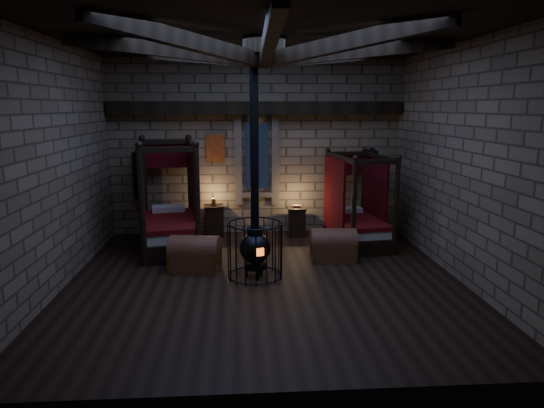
{
  "coord_description": "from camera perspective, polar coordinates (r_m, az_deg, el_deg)",
  "views": [
    {
      "loc": [
        -0.44,
        -8.28,
        3.08
      ],
      "look_at": [
        0.17,
        0.6,
        1.28
      ],
      "focal_mm": 32.0,
      "sensor_mm": 36.0,
      "label": 1
    }
  ],
  "objects": [
    {
      "name": "nightstand_left",
      "position": [
        11.74,
        -6.83,
        -1.92
      ],
      "size": [
        0.52,
        0.5,
        0.93
      ],
      "rotation": [
        0.0,
        0.0,
        0.11
      ],
      "color": "black",
      "rests_on": "ground"
    },
    {
      "name": "nightstand_right",
      "position": [
        11.71,
        2.92,
        -2.07
      ],
      "size": [
        0.44,
        0.42,
        0.76
      ],
      "rotation": [
        0.0,
        0.0,
        -0.02
      ],
      "color": "black",
      "rests_on": "ground"
    },
    {
      "name": "bed_left",
      "position": [
        10.86,
        -11.94,
        -2.18
      ],
      "size": [
        1.52,
        2.38,
        2.33
      ],
      "rotation": [
        0.0,
        0.0,
        0.16
      ],
      "color": "black",
      "rests_on": "ground"
    },
    {
      "name": "trunk_left",
      "position": [
        9.41,
        -9.05,
        -5.9
      ],
      "size": [
        1.02,
        0.74,
        0.69
      ],
      "rotation": [
        0.0,
        0.0,
        -0.17
      ],
      "color": "brown",
      "rests_on": "ground"
    },
    {
      "name": "bed_right",
      "position": [
        11.19,
        9.95,
        -2.1
      ],
      "size": [
        1.25,
        2.05,
        2.03
      ],
      "rotation": [
        0.0,
        0.0,
        0.12
      ],
      "color": "black",
      "rests_on": "ground"
    },
    {
      "name": "room",
      "position": [
        8.41,
        -0.98,
        15.93
      ],
      "size": [
        7.02,
        7.02,
        4.29
      ],
      "color": "black",
      "rests_on": "ground"
    },
    {
      "name": "trunk_right",
      "position": [
        9.97,
        7.21,
        -4.91
      ],
      "size": [
        0.94,
        0.62,
        0.67
      ],
      "rotation": [
        0.0,
        0.0,
        -0.05
      ],
      "color": "brown",
      "rests_on": "ground"
    },
    {
      "name": "stove",
      "position": [
        8.81,
        -2.01,
        -4.8
      ],
      "size": [
        1.01,
        1.01,
        4.05
      ],
      "rotation": [
        0.0,
        0.0,
        0.29
      ],
      "color": "black",
      "rests_on": "ground"
    }
  ]
}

